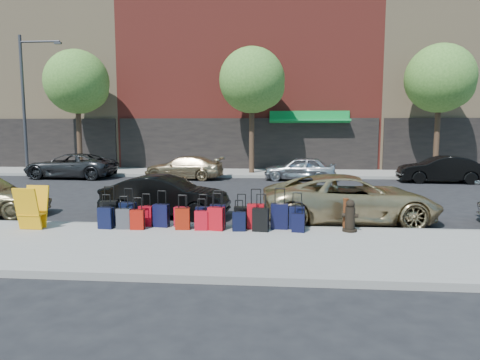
# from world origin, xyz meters

# --- Properties ---
(ground) EXTENTS (120.00, 120.00, 0.00)m
(ground) POSITION_xyz_m (0.00, 0.00, 0.00)
(ground) COLOR black
(ground) RESTS_ON ground
(sidewalk_near) EXTENTS (60.00, 4.00, 0.15)m
(sidewalk_near) POSITION_xyz_m (0.00, -6.50, 0.07)
(sidewalk_near) COLOR gray
(sidewalk_near) RESTS_ON ground
(sidewalk_far) EXTENTS (60.00, 4.00, 0.15)m
(sidewalk_far) POSITION_xyz_m (0.00, 10.00, 0.07)
(sidewalk_far) COLOR gray
(sidewalk_far) RESTS_ON ground
(curb_near) EXTENTS (60.00, 0.08, 0.15)m
(curb_near) POSITION_xyz_m (0.00, -4.48, 0.07)
(curb_near) COLOR gray
(curb_near) RESTS_ON ground
(curb_far) EXTENTS (60.00, 0.08, 0.15)m
(curb_far) POSITION_xyz_m (0.00, 7.98, 0.07)
(curb_far) COLOR gray
(curb_far) RESTS_ON ground
(building_left) EXTENTS (15.00, 12.12, 16.00)m
(building_left) POSITION_xyz_m (-16.00, 17.98, 7.98)
(building_left) COLOR #9B815F
(building_left) RESTS_ON ground
(building_center) EXTENTS (17.00, 12.85, 20.00)m
(building_center) POSITION_xyz_m (0.00, 17.99, 9.98)
(building_center) COLOR maroon
(building_center) RESTS_ON ground
(building_right) EXTENTS (15.00, 12.12, 18.00)m
(building_right) POSITION_xyz_m (16.00, 17.99, 8.98)
(building_right) COLOR #9B815F
(building_right) RESTS_ON ground
(tree_left) EXTENTS (3.80, 3.80, 7.27)m
(tree_left) POSITION_xyz_m (-9.86, 9.50, 5.41)
(tree_left) COLOR black
(tree_left) RESTS_ON sidewalk_far
(tree_center) EXTENTS (3.80, 3.80, 7.27)m
(tree_center) POSITION_xyz_m (0.64, 9.50, 5.41)
(tree_center) COLOR black
(tree_center) RESTS_ON sidewalk_far
(tree_right) EXTENTS (3.80, 3.80, 7.27)m
(tree_right) POSITION_xyz_m (11.14, 9.50, 5.41)
(tree_right) COLOR black
(tree_right) RESTS_ON sidewalk_far
(streetlight) EXTENTS (2.59, 0.18, 8.00)m
(streetlight) POSITION_xyz_m (-12.80, 8.80, 4.66)
(streetlight) COLOR #333338
(streetlight) RESTS_ON sidewalk_far
(suitcase_front_0) EXTENTS (0.46, 0.29, 1.06)m
(suitcase_front_0) POSITION_xyz_m (-2.49, -4.76, 0.48)
(suitcase_front_0) COLOR black
(suitcase_front_0) RESTS_ON sidewalk_near
(suitcase_front_1) EXTENTS (0.45, 0.30, 1.00)m
(suitcase_front_1) POSITION_xyz_m (-1.97, -4.76, 0.46)
(suitcase_front_1) COLOR black
(suitcase_front_1) RESTS_ON sidewalk_near
(suitcase_front_2) EXTENTS (0.37, 0.22, 0.86)m
(suitcase_front_2) POSITION_xyz_m (-1.47, -4.79, 0.42)
(suitcase_front_2) COLOR maroon
(suitcase_front_2) RESTS_ON sidewalk_near
(suitcase_front_3) EXTENTS (0.42, 0.27, 0.96)m
(suitcase_front_3) POSITION_xyz_m (-1.05, -4.83, 0.45)
(suitcase_front_3) COLOR black
(suitcase_front_3) RESTS_ON sidewalk_near
(suitcase_front_4) EXTENTS (0.38, 0.26, 0.85)m
(suitcase_front_4) POSITION_xyz_m (-0.52, -4.80, 0.42)
(suitcase_front_4) COLOR #B20B1C
(suitcase_front_4) RESTS_ON sidewalk_near
(suitcase_front_5) EXTENTS (0.37, 0.21, 0.86)m
(suitcase_front_5) POSITION_xyz_m (0.04, -4.75, 0.42)
(suitcase_front_5) COLOR black
(suitcase_front_5) RESTS_ON sidewalk_near
(suitcase_front_6) EXTENTS (0.41, 0.24, 0.97)m
(suitcase_front_6) POSITION_xyz_m (0.45, -4.76, 0.45)
(suitcase_front_6) COLOR black
(suitcase_front_6) RESTS_ON sidewalk_near
(suitcase_front_7) EXTENTS (0.38, 0.22, 0.89)m
(suitcase_front_7) POSITION_xyz_m (1.06, -4.75, 0.43)
(suitcase_front_7) COLOR black
(suitcase_front_7) RESTS_ON sidewalk_near
(suitcase_front_8) EXTENTS (0.43, 0.24, 1.04)m
(suitcase_front_8) POSITION_xyz_m (1.44, -4.83, 0.48)
(suitcase_front_8) COLOR #B50B15
(suitcase_front_8) RESTS_ON sidewalk_near
(suitcase_front_9) EXTENTS (0.45, 0.26, 1.05)m
(suitcase_front_9) POSITION_xyz_m (2.05, -4.79, 0.48)
(suitcase_front_9) COLOR black
(suitcase_front_9) RESTS_ON sidewalk_near
(suitcase_front_10) EXTENTS (0.42, 0.27, 0.95)m
(suitcase_front_10) POSITION_xyz_m (2.49, -4.79, 0.45)
(suitcase_front_10) COLOR black
(suitcase_front_10) RESTS_ON sidewalk_near
(suitcase_back_0) EXTENTS (0.39, 0.25, 0.89)m
(suitcase_back_0) POSITION_xyz_m (-2.43, -5.14, 0.43)
(suitcase_back_0) COLOR black
(suitcase_back_0) RESTS_ON sidewalk_near
(suitcase_back_1) EXTENTS (0.37, 0.23, 0.85)m
(suitcase_back_1) POSITION_xyz_m (-1.95, -5.13, 0.41)
(suitcase_back_1) COLOR #3B3C40
(suitcase_back_1) RESTS_ON sidewalk_near
(suitcase_back_2) EXTENTS (0.35, 0.21, 0.82)m
(suitcase_back_2) POSITION_xyz_m (-1.58, -5.17, 0.41)
(suitcase_back_2) COLOR #9C140A
(suitcase_back_2) RESTS_ON sidewalk_near
(suitcase_back_4) EXTENTS (0.39, 0.25, 0.88)m
(suitcase_back_4) POSITION_xyz_m (-0.42, -5.07, 0.43)
(suitcase_back_4) COLOR maroon
(suitcase_back_4) RESTS_ON sidewalk_near
(suitcase_back_5) EXTENTS (0.34, 0.21, 0.80)m
(suitcase_back_5) POSITION_xyz_m (0.07, -5.10, 0.40)
(suitcase_back_5) COLOR #B40B19
(suitcase_back_5) RESTS_ON sidewalk_near
(suitcase_back_6) EXTENTS (0.44, 0.30, 0.95)m
(suitcase_back_6) POSITION_xyz_m (0.45, -5.08, 0.45)
(suitcase_back_6) COLOR #AE0B15
(suitcase_back_6) RESTS_ON sidewalk_near
(suitcase_back_7) EXTENTS (0.35, 0.22, 0.79)m
(suitcase_back_7) POSITION_xyz_m (1.03, -5.12, 0.40)
(suitcase_back_7) COLOR black
(suitcase_back_7) RESTS_ON sidewalk_near
(suitcase_back_8) EXTENTS (0.43, 0.28, 0.95)m
(suitcase_back_8) POSITION_xyz_m (1.58, -5.10, 0.45)
(suitcase_back_8) COLOR black
(suitcase_back_8) RESTS_ON sidewalk_near
(suitcase_back_10) EXTENTS (0.34, 0.23, 0.76)m
(suitcase_back_10) POSITION_xyz_m (2.52, -5.11, 0.39)
(suitcase_back_10) COLOR black
(suitcase_back_10) RESTS_ON sidewalk_near
(fire_hydrant) EXTENTS (0.42, 0.36, 0.81)m
(fire_hydrant) POSITION_xyz_m (3.82, -4.92, 0.52)
(fire_hydrant) COLOR black
(fire_hydrant) RESTS_ON sidewalk_near
(bollard) EXTENTS (0.15, 0.15, 0.82)m
(bollard) POSITION_xyz_m (3.73, -4.78, 0.57)
(bollard) COLOR #38190C
(bollard) RESTS_ON sidewalk_near
(display_rack) EXTENTS (0.63, 0.69, 1.09)m
(display_rack) POSITION_xyz_m (-4.29, -5.34, 0.69)
(display_rack) COLOR #EBA10D
(display_rack) RESTS_ON sidewalk_near
(car_near_1) EXTENTS (3.95, 1.59, 1.28)m
(car_near_1) POSITION_xyz_m (-1.45, -2.83, 0.64)
(car_near_1) COLOR black
(car_near_1) RESTS_ON ground
(car_near_2) EXTENTS (5.20, 2.70, 1.40)m
(car_near_2) POSITION_xyz_m (4.10, -3.19, 0.70)
(car_near_2) COLOR tan
(car_near_2) RESTS_ON ground
(car_far_0) EXTENTS (5.05, 2.51, 1.38)m
(car_far_0) POSITION_xyz_m (-9.41, 7.03, 0.69)
(car_far_0) COLOR #302F32
(car_far_0) RESTS_ON ground
(car_far_1) EXTENTS (4.43, 2.10, 1.25)m
(car_far_1) POSITION_xyz_m (-3.05, 7.07, 0.62)
(car_far_1) COLOR tan
(car_far_1) RESTS_ON ground
(car_far_2) EXTENTS (3.91, 1.94, 1.28)m
(car_far_2) POSITION_xyz_m (3.20, 7.03, 0.64)
(car_far_2) COLOR #B3B4BA
(car_far_2) RESTS_ON ground
(car_far_3) EXTENTS (4.18, 1.68, 1.35)m
(car_far_3) POSITION_xyz_m (10.26, 6.69, 0.68)
(car_far_3) COLOR black
(car_far_3) RESTS_ON ground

